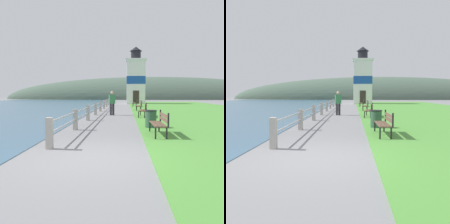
{
  "view_description": "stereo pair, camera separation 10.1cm",
  "coord_description": "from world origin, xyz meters",
  "views": [
    {
      "loc": [
        0.81,
        -5.95,
        1.59
      ],
      "look_at": [
        -0.08,
        11.23,
        0.3
      ],
      "focal_mm": 40.0,
      "sensor_mm": 36.0,
      "label": 1
    },
    {
      "loc": [
        0.91,
        -5.94,
        1.59
      ],
      "look_at": [
        -0.08,
        11.23,
        0.3
      ],
      "focal_mm": 40.0,
      "sensor_mm": 36.0,
      "label": 2
    }
  ],
  "objects": [
    {
      "name": "park_bench_by_lighthouse",
      "position": [
        2.06,
        23.28,
        0.54
      ],
      "size": [
        0.65,
        1.66,
        0.94
      ],
      "rotation": [
        0.0,
        0.0,
        3.03
      ],
      "color": "brown",
      "rests_on": "ground_plane"
    },
    {
      "name": "park_bench_far",
      "position": [
        2.13,
        16.54,
        0.54
      ],
      "size": [
        0.52,
        1.92,
        0.94
      ],
      "rotation": [
        0.0,
        0.0,
        3.12
      ],
      "color": "brown",
      "rests_on": "ground_plane"
    },
    {
      "name": "trash_bin",
      "position": [
        1.98,
        5.28,
        0.42
      ],
      "size": [
        0.54,
        0.54,
        0.84
      ],
      "color": "#2D5138",
      "rests_on": "ground_plane"
    },
    {
      "name": "park_bench_near",
      "position": [
        2.1,
        3.23,
        0.54
      ],
      "size": [
        0.5,
        1.75,
        0.94
      ],
      "rotation": [
        0.0,
        0.0,
        3.16
      ],
      "color": "brown",
      "rests_on": "ground_plane"
    },
    {
      "name": "lighthouse",
      "position": [
        2.45,
        32.54,
        3.77
      ],
      "size": [
        3.16,
        3.16,
        8.64
      ],
      "color": "white",
      "rests_on": "ground_plane"
    },
    {
      "name": "seawall_railing",
      "position": [
        -1.35,
        14.08,
        0.52
      ],
      "size": [
        0.18,
        26.35,
        0.9
      ],
      "color": "#A8A399",
      "rests_on": "ground_plane"
    },
    {
      "name": "park_bench_midway",
      "position": [
        2.05,
        10.48,
        0.54
      ],
      "size": [
        0.7,
        2.03,
        0.94
      ],
      "rotation": [
        0.0,
        0.0,
        3.02
      ],
      "color": "brown",
      "rests_on": "ground_plane"
    },
    {
      "name": "distant_hillside",
      "position": [
        8.0,
        61.96,
        0.0
      ],
      "size": [
        80.0,
        16.0,
        12.0
      ],
      "color": "#475B4C",
      "rests_on": "ground_plane"
    },
    {
      "name": "person_strolling",
      "position": [
        -0.13,
        12.17,
        0.94
      ],
      "size": [
        0.48,
        0.35,
        1.74
      ],
      "rotation": [
        0.0,
        0.0,
        1.9
      ],
      "color": "#28282D",
      "rests_on": "ground_plane"
    },
    {
      "name": "ground_plane",
      "position": [
        0.0,
        0.0,
        0.0
      ],
      "size": [
        160.0,
        160.0,
        0.0
      ],
      "primitive_type": "plane",
      "color": "slate"
    },
    {
      "name": "grass_verge",
      "position": [
        7.45,
        15.98,
        0.03
      ],
      "size": [
        12.0,
        47.94,
        0.06
      ],
      "color": "#4C8E38",
      "rests_on": "ground_plane"
    }
  ]
}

